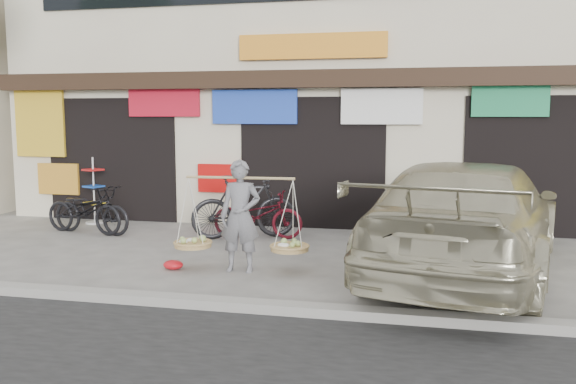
% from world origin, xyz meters
% --- Properties ---
extents(ground, '(70.00, 70.00, 0.00)m').
position_xyz_m(ground, '(0.00, 0.00, 0.00)').
color(ground, gray).
rests_on(ground, ground).
extents(kerb, '(70.00, 0.25, 0.12)m').
position_xyz_m(kerb, '(0.00, -2.00, 0.06)').
color(kerb, gray).
rests_on(kerb, ground).
extents(shophouse_block, '(14.00, 6.32, 7.00)m').
position_xyz_m(shophouse_block, '(-0.00, 6.42, 3.45)').
color(shophouse_block, beige).
rests_on(shophouse_block, ground).
extents(street_vendor, '(2.05, 0.62, 1.68)m').
position_xyz_m(street_vendor, '(-0.41, -0.24, 0.78)').
color(street_vendor, slate).
rests_on(street_vendor, ground).
extents(bike_0, '(1.89, 0.96, 0.95)m').
position_xyz_m(bike_0, '(-4.30, 1.93, 0.47)').
color(bike_0, black).
rests_on(bike_0, ground).
extents(bike_1, '(2.07, 1.35, 1.21)m').
position_xyz_m(bike_1, '(-1.06, 2.15, 0.60)').
color(bike_1, black).
rests_on(bike_1, ground).
extents(bike_2, '(1.74, 0.67, 0.90)m').
position_xyz_m(bike_2, '(-0.81, 2.23, 0.45)').
color(bike_2, '#560E19').
rests_on(bike_2, ground).
extents(bike_3, '(1.89, 0.96, 0.95)m').
position_xyz_m(bike_3, '(-4.13, 1.93, 0.47)').
color(bike_3, black).
rests_on(bike_3, ground).
extents(suv, '(3.50, 6.14, 1.68)m').
position_xyz_m(suv, '(2.88, 0.34, 0.84)').
color(suv, '#BDB798').
rests_on(suv, ground).
extents(display_rack, '(0.44, 0.44, 1.44)m').
position_xyz_m(display_rack, '(-4.68, 2.98, 0.58)').
color(display_rack, silver).
rests_on(display_rack, ground).
extents(red_bag, '(0.31, 0.25, 0.14)m').
position_xyz_m(red_bag, '(-1.44, -0.36, 0.07)').
color(red_bag, red).
rests_on(red_bag, ground).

